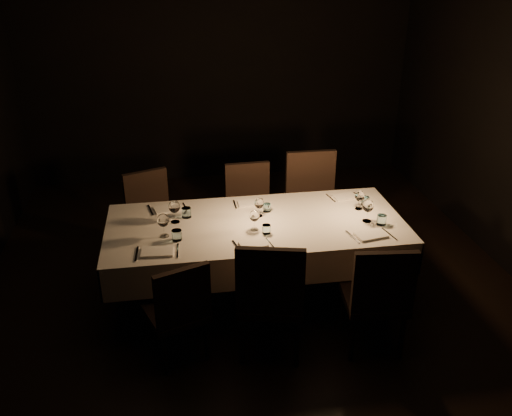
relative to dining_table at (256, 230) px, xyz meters
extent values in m
cube|color=black|center=(0.00, 0.00, -0.69)|extent=(5.00, 6.00, 0.01)
cube|color=black|center=(0.00, 3.00, 0.81)|extent=(5.00, 0.01, 3.00)
cube|color=black|center=(0.00, 0.00, 0.04)|extent=(2.40, 1.00, 0.04)
cylinder|color=black|center=(-1.12, -0.42, -0.33)|extent=(0.07, 0.07, 0.71)
cylinder|color=black|center=(-1.12, 0.42, -0.33)|extent=(0.07, 0.07, 0.71)
cylinder|color=black|center=(1.12, -0.42, -0.33)|extent=(0.07, 0.07, 0.71)
cylinder|color=black|center=(1.12, 0.42, -0.33)|extent=(0.07, 0.07, 0.71)
cube|color=beige|center=(0.00, 0.00, 0.07)|extent=(2.52, 1.12, 0.01)
cube|color=beige|center=(0.00, 0.55, -0.08)|extent=(2.52, 0.01, 0.28)
cube|color=beige|center=(0.00, -0.55, -0.08)|extent=(2.52, 0.01, 0.28)
cube|color=beige|center=(1.25, 0.00, -0.08)|extent=(0.01, 1.12, 0.28)
cube|color=beige|center=(-1.25, 0.00, -0.08)|extent=(0.01, 1.12, 0.28)
cylinder|color=black|center=(-0.62, -0.44, -0.51)|extent=(0.04, 0.04, 0.36)
cylinder|color=black|center=(-0.50, -0.75, -0.51)|extent=(0.04, 0.04, 0.36)
cylinder|color=black|center=(-0.93, -0.56, -0.51)|extent=(0.04, 0.04, 0.36)
cylinder|color=black|center=(-0.82, -0.87, -0.51)|extent=(0.04, 0.04, 0.36)
cube|color=black|center=(-0.72, -0.65, -0.30)|extent=(0.53, 0.53, 0.05)
cube|color=black|center=(-0.66, -0.82, -0.05)|extent=(0.41, 0.19, 0.45)
cube|color=white|center=(-0.83, -0.38, 0.08)|extent=(0.25, 0.17, 0.02)
cube|color=silver|center=(-0.98, -0.38, 0.08)|extent=(0.03, 0.22, 0.01)
cube|color=silver|center=(-0.67, -0.38, 0.08)|extent=(0.02, 0.22, 0.01)
cylinder|color=white|center=(-0.67, -0.20, 0.12)|extent=(0.08, 0.08, 0.09)
cylinder|color=white|center=(-0.77, -0.12, 0.08)|extent=(0.08, 0.08, 0.00)
cylinder|color=white|center=(-0.77, -0.12, 0.13)|extent=(0.01, 0.01, 0.09)
ellipsoid|color=white|center=(-0.77, -0.12, 0.22)|extent=(0.10, 0.10, 0.11)
cylinder|color=black|center=(0.25, -0.54, -0.47)|extent=(0.04, 0.04, 0.43)
cylinder|color=black|center=(0.16, -0.94, -0.47)|extent=(0.04, 0.04, 0.43)
cylinder|color=black|center=(-0.15, -0.44, -0.47)|extent=(0.04, 0.04, 0.43)
cylinder|color=black|center=(-0.24, -0.84, -0.47)|extent=(0.04, 0.04, 0.43)
cube|color=black|center=(0.01, -0.69, -0.23)|extent=(0.59, 0.59, 0.06)
cube|color=black|center=(-0.04, -0.90, 0.07)|extent=(0.49, 0.16, 0.53)
cube|color=white|center=(-0.08, -0.38, 0.08)|extent=(0.23, 0.17, 0.02)
cube|color=silver|center=(-0.21, -0.38, 0.08)|extent=(0.05, 0.19, 0.01)
cube|color=silver|center=(0.05, -0.38, 0.08)|extent=(0.05, 0.19, 0.01)
cylinder|color=white|center=(0.05, -0.20, 0.11)|extent=(0.07, 0.07, 0.07)
cylinder|color=white|center=(-0.03, -0.12, 0.08)|extent=(0.07, 0.07, 0.00)
cylinder|color=white|center=(-0.03, -0.12, 0.12)|extent=(0.01, 0.01, 0.08)
ellipsoid|color=white|center=(-0.03, -0.12, 0.20)|extent=(0.08, 0.08, 0.10)
cylinder|color=black|center=(1.00, -0.60, -0.49)|extent=(0.04, 0.04, 0.40)
cylinder|color=black|center=(0.96, -0.98, -0.49)|extent=(0.04, 0.04, 0.40)
cylinder|color=black|center=(0.63, -0.56, -0.49)|extent=(0.04, 0.04, 0.40)
cylinder|color=black|center=(0.59, -0.94, -0.49)|extent=(0.04, 0.04, 0.40)
cube|color=black|center=(0.79, -0.77, -0.26)|extent=(0.51, 0.51, 0.06)
cube|color=black|center=(0.77, -0.97, 0.02)|extent=(0.46, 0.10, 0.50)
cube|color=white|center=(0.88, -0.38, 0.08)|extent=(0.27, 0.20, 0.02)
cube|color=silver|center=(0.73, -0.38, 0.08)|extent=(0.06, 0.22, 0.01)
cube|color=silver|center=(1.04, -0.38, 0.08)|extent=(0.06, 0.22, 0.01)
cylinder|color=white|center=(1.04, -0.20, 0.12)|extent=(0.08, 0.08, 0.09)
cylinder|color=white|center=(0.94, -0.12, 0.08)|extent=(0.08, 0.08, 0.00)
cylinder|color=white|center=(0.94, -0.12, 0.13)|extent=(0.01, 0.01, 0.09)
ellipsoid|color=white|center=(0.94, -0.12, 0.22)|extent=(0.10, 0.10, 0.11)
cylinder|color=black|center=(-0.98, 0.54, -0.50)|extent=(0.04, 0.04, 0.38)
cylinder|color=black|center=(-1.11, 0.88, -0.50)|extent=(0.04, 0.04, 0.38)
cylinder|color=black|center=(-0.65, 0.67, -0.50)|extent=(0.04, 0.04, 0.38)
cylinder|color=black|center=(-0.77, 1.01, -0.50)|extent=(0.04, 0.04, 0.38)
cube|color=black|center=(-0.88, 0.77, -0.28)|extent=(0.57, 0.57, 0.06)
cube|color=black|center=(-0.95, 0.95, -0.01)|extent=(0.43, 0.20, 0.48)
cube|color=white|center=(-0.73, 0.38, 0.08)|extent=(0.27, 0.21, 0.02)
cube|color=silver|center=(-0.89, 0.38, 0.08)|extent=(0.06, 0.22, 0.01)
cube|color=silver|center=(-0.58, 0.38, 0.08)|extent=(0.06, 0.22, 0.01)
cylinder|color=white|center=(-0.58, 0.20, 0.12)|extent=(0.08, 0.08, 0.09)
cylinder|color=white|center=(-0.68, 0.12, 0.08)|extent=(0.08, 0.08, 0.00)
cylinder|color=white|center=(-0.68, 0.12, 0.13)|extent=(0.01, 0.01, 0.09)
ellipsoid|color=white|center=(-0.68, 0.12, 0.22)|extent=(0.10, 0.10, 0.11)
cylinder|color=black|center=(-0.11, 0.57, -0.49)|extent=(0.04, 0.04, 0.39)
cylinder|color=black|center=(-0.12, 0.94, -0.49)|extent=(0.04, 0.04, 0.39)
cylinder|color=black|center=(0.26, 0.59, -0.49)|extent=(0.04, 0.04, 0.39)
cylinder|color=black|center=(0.25, 0.96, -0.49)|extent=(0.04, 0.04, 0.39)
cube|color=black|center=(0.07, 0.77, -0.27)|extent=(0.47, 0.47, 0.06)
cube|color=black|center=(0.06, 0.96, 0.01)|extent=(0.45, 0.07, 0.49)
cube|color=white|center=(0.00, 0.38, 0.08)|extent=(0.21, 0.14, 0.02)
cube|color=silver|center=(-0.13, 0.38, 0.08)|extent=(0.02, 0.19, 0.01)
cube|color=silver|center=(0.13, 0.38, 0.08)|extent=(0.01, 0.19, 0.01)
cylinder|color=white|center=(0.13, 0.20, 0.11)|extent=(0.07, 0.07, 0.07)
cylinder|color=white|center=(0.05, 0.12, 0.08)|extent=(0.06, 0.06, 0.00)
cylinder|color=white|center=(0.05, 0.12, 0.12)|extent=(0.01, 0.01, 0.08)
ellipsoid|color=white|center=(0.05, 0.12, 0.20)|extent=(0.08, 0.08, 0.09)
cylinder|color=black|center=(0.49, 0.47, -0.47)|extent=(0.04, 0.04, 0.44)
cylinder|color=black|center=(0.49, 0.89, -0.47)|extent=(0.04, 0.04, 0.44)
cylinder|color=black|center=(0.91, 0.46, -0.47)|extent=(0.04, 0.04, 0.44)
cylinder|color=black|center=(0.92, 0.89, -0.47)|extent=(0.04, 0.04, 0.44)
cube|color=black|center=(0.70, 0.68, -0.22)|extent=(0.51, 0.51, 0.07)
cube|color=black|center=(0.70, 0.90, 0.09)|extent=(0.50, 0.06, 0.55)
cube|color=white|center=(0.90, 0.38, 0.08)|extent=(0.24, 0.18, 0.02)
cube|color=silver|center=(0.77, 0.38, 0.08)|extent=(0.05, 0.19, 0.01)
cube|color=silver|center=(1.04, 0.38, 0.08)|extent=(0.05, 0.19, 0.01)
cylinder|color=white|center=(1.04, 0.20, 0.11)|extent=(0.07, 0.07, 0.08)
cylinder|color=white|center=(0.95, 0.12, 0.08)|extent=(0.07, 0.07, 0.00)
cylinder|color=white|center=(0.95, 0.12, 0.12)|extent=(0.01, 0.01, 0.08)
ellipsoid|color=white|center=(0.95, 0.12, 0.20)|extent=(0.09, 0.09, 0.10)
camera|label=1|loc=(-0.65, -4.04, 2.17)|focal=38.00mm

